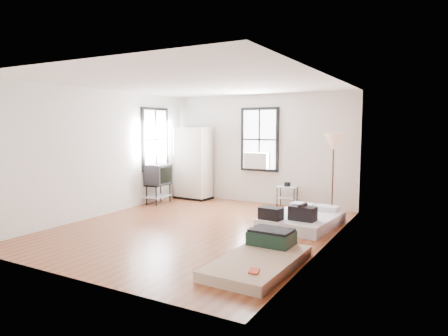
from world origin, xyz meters
The scene contains 8 objects.
ground centered at (0.00, 0.00, 0.00)m, with size 6.00×6.00×0.00m, color brown.
room_shell centered at (0.23, 0.36, 1.74)m, with size 5.02×6.02×2.80m.
mattress_main centered at (1.74, 1.11, 0.15)m, with size 1.38×1.79×0.54m.
mattress_bare centered at (1.93, -1.29, 0.12)m, with size 1.01×1.85×0.39m.
wardrobe centered at (-1.85, 2.65, 0.98)m, with size 1.03×0.64×1.96m.
side_table centered at (0.86, 2.72, 0.42)m, with size 0.51×0.42×0.63m.
floor_lamp centered at (2.15, 1.91, 1.58)m, with size 0.39×0.39×1.84m.
tv_stand centered at (-2.21, 1.59, 0.72)m, with size 0.52×0.73×1.01m.
Camera 1 is at (4.18, -6.46, 1.99)m, focal length 32.00 mm.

